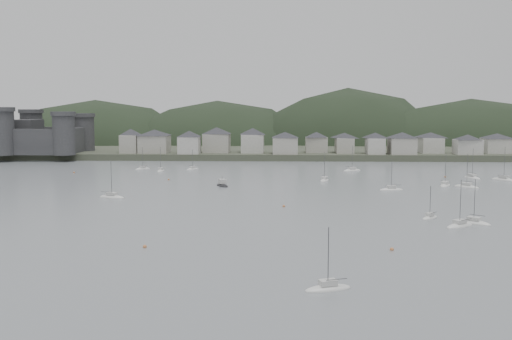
{
  "coord_description": "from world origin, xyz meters",
  "views": [
    {
      "loc": [
        6.46,
        -94.81,
        23.95
      ],
      "look_at": [
        0.0,
        75.0,
        6.0
      ],
      "focal_mm": 40.33,
      "sensor_mm": 36.0,
      "label": 1
    }
  ],
  "objects": [
    {
      "name": "mooring_buoys",
      "position": [
        -1.99,
        55.76,
        0.15
      ],
      "size": [
        150.62,
        117.28,
        0.7
      ],
      "color": "#C07340",
      "rests_on": "ground"
    },
    {
      "name": "forested_ridge",
      "position": [
        4.83,
        269.4,
        -11.28
      ],
      "size": [
        851.55,
        103.94,
        102.57
      ],
      "color": "black",
      "rests_on": "ground"
    },
    {
      "name": "ground",
      "position": [
        0.0,
        0.0,
        0.0
      ],
      "size": [
        900.0,
        900.0,
        0.0
      ],
      "primitive_type": "plane",
      "color": "slate",
      "rests_on": "ground"
    },
    {
      "name": "waterfront_town",
      "position": [
        50.59,
        183.34,
        8.66
      ],
      "size": [
        451.48,
        28.46,
        12.92
      ],
      "color": "#9E9B90",
      "rests_on": "far_shore_land"
    },
    {
      "name": "moored_fleet",
      "position": [
        -0.36,
        63.54,
        0.18
      ],
      "size": [
        245.36,
        174.36,
        12.67
      ],
      "color": "silver",
      "rests_on": "ground"
    },
    {
      "name": "motor_launch_far",
      "position": [
        -10.92,
        83.3,
        0.3
      ],
      "size": [
        5.49,
        7.48,
        3.71
      ],
      "rotation": [
        0.0,
        0.0,
        3.61
      ],
      "color": "black",
      "rests_on": "ground"
    },
    {
      "name": "castle",
      "position": [
        -120.0,
        179.8,
        10.96
      ],
      "size": [
        66.0,
        43.0,
        20.0
      ],
      "color": "#343437",
      "rests_on": "far_shore_land"
    },
    {
      "name": "far_shore_land",
      "position": [
        0.0,
        295.0,
        1.5
      ],
      "size": [
        900.0,
        250.0,
        3.0
      ],
      "primitive_type": "cube",
      "color": "#383D2D",
      "rests_on": "ground"
    }
  ]
}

